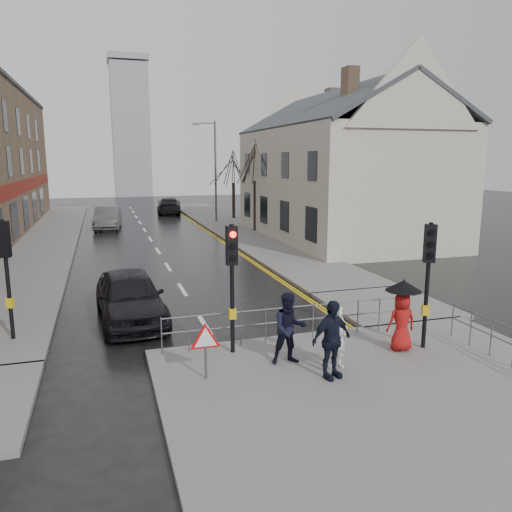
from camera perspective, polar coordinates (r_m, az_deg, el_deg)
ground at (r=13.24m, az=-3.30°, el=-11.84°), size 120.00×120.00×0.00m
near_pavement at (r=11.40m, az=16.70°, el=-15.86°), size 10.00×9.00×0.14m
left_pavement at (r=35.41m, az=-22.83°, el=1.91°), size 4.00×44.00×0.14m
right_pavement at (r=38.37m, az=-2.84°, el=3.40°), size 4.00×40.00×0.14m
pavement_bridge_right at (r=18.28m, az=14.58°, el=-5.45°), size 4.00×4.20×0.14m
building_right_cream at (r=33.36m, az=9.50°, el=10.24°), size 9.00×16.40×10.10m
church_tower at (r=74.09m, az=-14.13°, el=13.66°), size 5.00×5.00×18.00m
traffic_signal_near_left at (r=12.73m, az=-2.76°, el=-1.15°), size 0.28×0.27×3.40m
traffic_signal_near_right at (r=13.79m, az=19.12°, el=-0.81°), size 0.34×0.33×3.40m
traffic_signal_far_left at (r=15.33m, az=-26.69°, el=-0.24°), size 0.34×0.33×3.40m
guard_railing_front at (r=14.03m, az=3.87°, el=-6.77°), size 7.14×0.04×1.00m
warning_sign at (r=11.60m, az=-5.80°, el=-9.72°), size 0.80×0.07×1.35m
street_lamp at (r=40.80m, az=-4.90°, el=10.35°), size 1.83×0.25×8.00m
tree_near at (r=35.41m, az=-0.10°, el=11.00°), size 2.40×2.40×6.58m
tree_far at (r=43.26m, az=-2.61°, el=10.04°), size 2.40×2.40×5.64m
pedestrian_a at (r=12.28m, az=9.37°, el=-9.18°), size 0.68×0.59×1.58m
pedestrian_b at (r=12.44m, az=3.84°, el=-8.26°), size 0.92×0.73×1.80m
pedestrian_with_umbrella at (r=13.71m, az=16.36°, el=-6.05°), size 0.96×0.96×1.90m
pedestrian_d at (r=11.73m, az=8.61°, el=-9.42°), size 1.17×0.73×1.86m
car_parked at (r=16.45m, az=-14.22°, el=-4.52°), size 2.27×4.99×1.66m
car_mid at (r=38.95m, az=-16.58°, el=4.19°), size 2.21×5.15×1.65m
car_far at (r=48.54m, az=-9.90°, el=5.68°), size 2.88×5.58×1.55m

